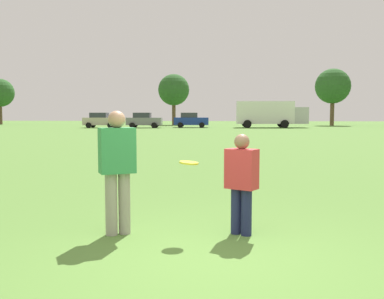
# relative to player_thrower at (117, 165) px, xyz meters

# --- Properties ---
(ground_plane) EXTENTS (188.30, 188.30, 0.00)m
(ground_plane) POSITION_rel_player_thrower_xyz_m (1.41, -0.96, -0.99)
(ground_plane) COLOR #517A33
(player_thrower) EXTENTS (0.56, 0.48, 1.76)m
(player_thrower) POSITION_rel_player_thrower_xyz_m (0.00, 0.00, 0.00)
(player_thrower) COLOR gray
(player_thrower) RESTS_ON ground
(player_defender) EXTENTS (0.50, 0.42, 1.43)m
(player_defender) POSITION_rel_player_thrower_xyz_m (1.75, 0.17, -0.19)
(player_defender) COLOR #1E234C
(player_defender) RESTS_ON ground
(frisbee) EXTENTS (0.27, 0.27, 0.05)m
(frisbee) POSITION_rel_player_thrower_xyz_m (1.01, 0.06, 0.04)
(frisbee) COLOR yellow
(parked_car_near_left) EXTENTS (4.30, 2.42, 1.82)m
(parked_car_near_left) POSITION_rel_player_thrower_xyz_m (-14.74, 45.38, -0.07)
(parked_car_near_left) COLOR #B7AD99
(parked_car_near_left) RESTS_ON ground
(parked_car_mid_left) EXTENTS (4.30, 2.42, 1.82)m
(parked_car_mid_left) POSITION_rel_player_thrower_xyz_m (-9.50, 45.63, -0.07)
(parked_car_mid_left) COLOR slate
(parked_car_mid_left) RESTS_ON ground
(parked_car_center) EXTENTS (4.30, 2.42, 1.82)m
(parked_car_center) POSITION_rel_player_thrower_xyz_m (-3.98, 47.20, -0.07)
(parked_car_center) COLOR navy
(parked_car_center) RESTS_ON ground
(box_truck) EXTENTS (8.63, 3.35, 3.18)m
(box_truck) POSITION_rel_player_thrower_xyz_m (5.63, 47.99, 0.76)
(box_truck) COLOR white
(box_truck) RESTS_ON ground
(tree_west_maple) EXTENTS (4.42, 4.42, 7.18)m
(tree_west_maple) POSITION_rel_player_thrower_xyz_m (-35.45, 59.36, 3.95)
(tree_west_maple) COLOR brown
(tree_west_maple) RESTS_ON ground
(tree_center_elm) EXTENTS (4.69, 4.69, 7.62)m
(tree_center_elm) POSITION_rel_player_thrower_xyz_m (-7.87, 59.32, 4.25)
(tree_center_elm) COLOR brown
(tree_center_elm) RESTS_ON ground
(tree_east_birch) EXTENTS (5.03, 5.03, 8.17)m
(tree_east_birch) POSITION_rel_player_thrower_xyz_m (15.33, 59.07, 4.63)
(tree_east_birch) COLOR brown
(tree_east_birch) RESTS_ON ground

